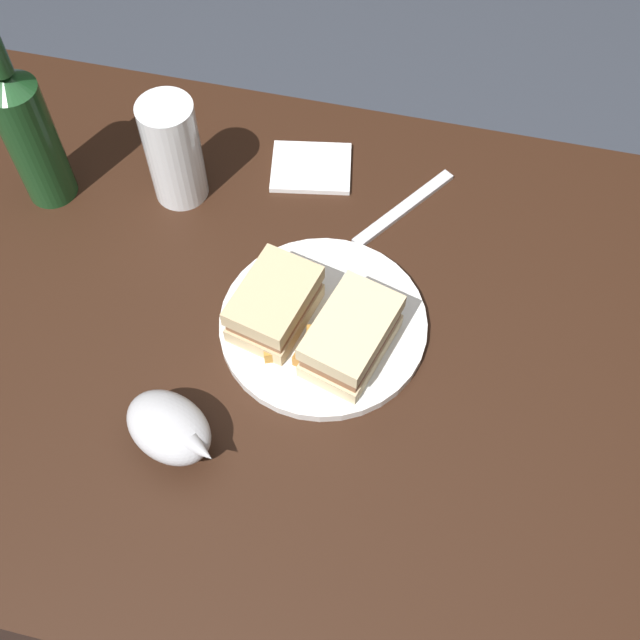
# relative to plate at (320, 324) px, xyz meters

# --- Properties ---
(ground_plane) EXTENTS (6.00, 6.00, 0.00)m
(ground_plane) POSITION_rel_plate_xyz_m (-0.00, 0.02, -0.77)
(ground_plane) COLOR #333842
(dining_table) EXTENTS (1.23, 0.80, 0.76)m
(dining_table) POSITION_rel_plate_xyz_m (-0.00, 0.02, -0.39)
(dining_table) COLOR black
(dining_table) RESTS_ON ground
(plate) EXTENTS (0.25, 0.25, 0.01)m
(plate) POSITION_rel_plate_xyz_m (0.00, 0.00, 0.00)
(plate) COLOR white
(plate) RESTS_ON dining_table
(sandwich_half_left) EXTENTS (0.10, 0.13, 0.06)m
(sandwich_half_left) POSITION_rel_plate_xyz_m (0.05, 0.01, 0.04)
(sandwich_half_left) COLOR #CCB284
(sandwich_half_left) RESTS_ON plate
(sandwich_half_right) EXTENTS (0.11, 0.14, 0.06)m
(sandwich_half_right) POSITION_rel_plate_xyz_m (-0.04, 0.03, 0.04)
(sandwich_half_right) COLOR beige
(sandwich_half_right) RESTS_ON plate
(potato_wedge_front) EXTENTS (0.03, 0.04, 0.02)m
(potato_wedge_front) POSITION_rel_plate_xyz_m (-0.01, 0.04, 0.02)
(potato_wedge_front) COLOR #B77F33
(potato_wedge_front) RESTS_ON plate
(potato_wedge_middle) EXTENTS (0.05, 0.02, 0.01)m
(potato_wedge_middle) POSITION_rel_plate_xyz_m (-0.01, 0.03, 0.01)
(potato_wedge_middle) COLOR gold
(potato_wedge_middle) RESTS_ON plate
(potato_wedge_back) EXTENTS (0.03, 0.04, 0.02)m
(potato_wedge_back) POSITION_rel_plate_xyz_m (0.05, 0.05, 0.02)
(potato_wedge_back) COLOR #B77F33
(potato_wedge_back) RESTS_ON plate
(potato_wedge_left_edge) EXTENTS (0.03, 0.05, 0.02)m
(potato_wedge_left_edge) POSITION_rel_plate_xyz_m (0.00, 0.05, 0.02)
(potato_wedge_left_edge) COLOR #AD702D
(potato_wedge_left_edge) RESTS_ON plate
(potato_wedge_right_edge) EXTENTS (0.04, 0.05, 0.02)m
(potato_wedge_right_edge) POSITION_rel_plate_xyz_m (-0.00, 0.05, 0.01)
(potato_wedge_right_edge) COLOR gold
(potato_wedge_right_edge) RESTS_ON plate
(potato_wedge_stray) EXTENTS (0.04, 0.06, 0.02)m
(potato_wedge_stray) POSITION_rel_plate_xyz_m (-0.04, 0.06, 0.02)
(potato_wedge_stray) COLOR #AD702D
(potato_wedge_stray) RESTS_ON plate
(pint_glass) EXTENTS (0.07, 0.07, 0.15)m
(pint_glass) POSITION_rel_plate_xyz_m (0.23, -0.17, 0.06)
(pint_glass) COLOR white
(pint_glass) RESTS_ON dining_table
(gravy_boat) EXTENTS (0.13, 0.11, 0.07)m
(gravy_boat) POSITION_rel_plate_xyz_m (0.12, 0.19, 0.03)
(gravy_boat) COLOR #B7B7BC
(gravy_boat) RESTS_ON dining_table
(cider_bottle) EXTENTS (0.07, 0.07, 0.28)m
(cider_bottle) POSITION_rel_plate_xyz_m (0.41, -0.13, 0.11)
(cider_bottle) COLOR #19421E
(cider_bottle) RESTS_ON dining_table
(napkin) EXTENTS (0.12, 0.11, 0.01)m
(napkin) POSITION_rel_plate_xyz_m (0.07, -0.25, -0.00)
(napkin) COLOR white
(napkin) RESTS_ON dining_table
(fork) EXTENTS (0.11, 0.16, 0.01)m
(fork) POSITION_rel_plate_xyz_m (-0.07, -0.21, -0.00)
(fork) COLOR silver
(fork) RESTS_ON dining_table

